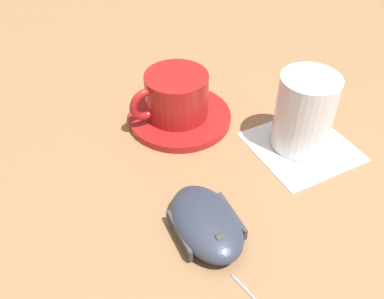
% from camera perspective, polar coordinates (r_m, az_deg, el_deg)
% --- Properties ---
extents(ground_plane, '(3.00, 3.00, 0.00)m').
position_cam_1_polar(ground_plane, '(0.58, 1.49, 2.39)').
color(ground_plane, olive).
extents(saucer, '(0.14, 0.14, 0.01)m').
position_cam_1_polar(saucer, '(0.60, -1.43, 4.53)').
color(saucer, maroon).
rests_on(saucer, ground).
extents(coffee_cup, '(0.11, 0.09, 0.06)m').
position_cam_1_polar(coffee_cup, '(0.58, -2.18, 7.28)').
color(coffee_cup, maroon).
rests_on(coffee_cup, saucer).
extents(computer_mouse, '(0.11, 0.13, 0.03)m').
position_cam_1_polar(computer_mouse, '(0.45, 1.93, -9.72)').
color(computer_mouse, '#2D3342').
rests_on(computer_mouse, ground).
extents(napkin_under_glass, '(0.16, 0.16, 0.00)m').
position_cam_1_polar(napkin_under_glass, '(0.58, 14.40, 0.42)').
color(napkin_under_glass, white).
rests_on(napkin_under_glass, ground).
extents(drinking_glass, '(0.07, 0.07, 0.10)m').
position_cam_1_polar(drinking_glass, '(0.55, 14.76, 4.86)').
color(drinking_glass, silver).
rests_on(drinking_glass, napkin_under_glass).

